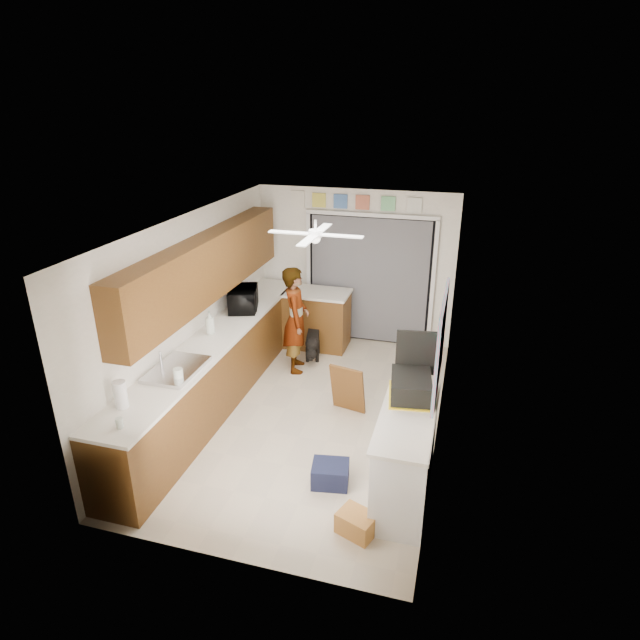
# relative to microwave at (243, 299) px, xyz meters

# --- Properties ---
(floor) EXTENTS (5.00, 5.00, 0.00)m
(floor) POSITION_rel_microwave_xyz_m (1.32, -0.97, -1.10)
(floor) COLOR #BDAF98
(floor) RESTS_ON ground
(ceiling) EXTENTS (5.00, 5.00, 0.00)m
(ceiling) POSITION_rel_microwave_xyz_m (1.32, -0.97, 1.40)
(ceiling) COLOR white
(ceiling) RESTS_ON ground
(wall_back) EXTENTS (3.20, 0.00, 3.20)m
(wall_back) POSITION_rel_microwave_xyz_m (1.32, 1.53, 0.15)
(wall_back) COLOR white
(wall_back) RESTS_ON ground
(wall_front) EXTENTS (3.20, 0.00, 3.20)m
(wall_front) POSITION_rel_microwave_xyz_m (1.32, -3.47, 0.15)
(wall_front) COLOR white
(wall_front) RESTS_ON ground
(wall_left) EXTENTS (0.00, 5.00, 5.00)m
(wall_left) POSITION_rel_microwave_xyz_m (-0.28, -0.97, 0.15)
(wall_left) COLOR white
(wall_left) RESTS_ON ground
(wall_right) EXTENTS (0.00, 5.00, 5.00)m
(wall_right) POSITION_rel_microwave_xyz_m (2.92, -0.97, 0.15)
(wall_right) COLOR white
(wall_right) RESTS_ON ground
(left_base_cabinets) EXTENTS (0.60, 4.80, 0.90)m
(left_base_cabinets) POSITION_rel_microwave_xyz_m (0.02, -0.97, -0.65)
(left_base_cabinets) COLOR brown
(left_base_cabinets) RESTS_ON floor
(left_countertop) EXTENTS (0.62, 4.80, 0.04)m
(left_countertop) POSITION_rel_microwave_xyz_m (0.03, -0.97, -0.18)
(left_countertop) COLOR white
(left_countertop) RESTS_ON left_base_cabinets
(upper_cabinets) EXTENTS (0.32, 4.00, 0.80)m
(upper_cabinets) POSITION_rel_microwave_xyz_m (-0.12, -0.77, 0.70)
(upper_cabinets) COLOR brown
(upper_cabinets) RESTS_ON wall_left
(sink_basin) EXTENTS (0.50, 0.76, 0.06)m
(sink_basin) POSITION_rel_microwave_xyz_m (0.03, -1.97, -0.15)
(sink_basin) COLOR silver
(sink_basin) RESTS_ON left_countertop
(faucet) EXTENTS (0.03, 0.03, 0.22)m
(faucet) POSITION_rel_microwave_xyz_m (-0.16, -1.97, -0.05)
(faucet) COLOR silver
(faucet) RESTS_ON left_countertop
(peninsula_base) EXTENTS (1.00, 0.60, 0.90)m
(peninsula_base) POSITION_rel_microwave_xyz_m (0.82, 1.03, -0.65)
(peninsula_base) COLOR brown
(peninsula_base) RESTS_ON floor
(peninsula_top) EXTENTS (1.04, 0.64, 0.04)m
(peninsula_top) POSITION_rel_microwave_xyz_m (0.82, 1.03, -0.18)
(peninsula_top) COLOR white
(peninsula_top) RESTS_ON peninsula_base
(back_opening_recess) EXTENTS (2.00, 0.06, 2.10)m
(back_opening_recess) POSITION_rel_microwave_xyz_m (1.57, 1.50, -0.05)
(back_opening_recess) COLOR black
(back_opening_recess) RESTS_ON wall_back
(curtain_panel) EXTENTS (1.90, 0.03, 2.05)m
(curtain_panel) POSITION_rel_microwave_xyz_m (1.57, 1.46, -0.05)
(curtain_panel) COLOR slate
(curtain_panel) RESTS_ON wall_back
(door_trim_left) EXTENTS (0.06, 0.04, 2.10)m
(door_trim_left) POSITION_rel_microwave_xyz_m (0.55, 1.47, -0.05)
(door_trim_left) COLOR white
(door_trim_left) RESTS_ON wall_back
(door_trim_right) EXTENTS (0.06, 0.04, 2.10)m
(door_trim_right) POSITION_rel_microwave_xyz_m (2.59, 1.47, -0.05)
(door_trim_right) COLOR white
(door_trim_right) RESTS_ON wall_back
(door_trim_head) EXTENTS (2.10, 0.04, 0.06)m
(door_trim_head) POSITION_rel_microwave_xyz_m (1.57, 1.47, 1.02)
(door_trim_head) COLOR white
(door_trim_head) RESTS_ON wall_back
(header_frame_0) EXTENTS (0.22, 0.02, 0.22)m
(header_frame_0) POSITION_rel_microwave_xyz_m (0.72, 1.50, 1.20)
(header_frame_0) COLOR #DACF48
(header_frame_0) RESTS_ON wall_back
(header_frame_1) EXTENTS (0.22, 0.02, 0.22)m
(header_frame_1) POSITION_rel_microwave_xyz_m (1.07, 1.50, 1.20)
(header_frame_1) COLOR #4571B9
(header_frame_1) RESTS_ON wall_back
(header_frame_2) EXTENTS (0.22, 0.02, 0.22)m
(header_frame_2) POSITION_rel_microwave_xyz_m (1.42, 1.50, 1.20)
(header_frame_2) COLOR #BD6246
(header_frame_2) RESTS_ON wall_back
(header_frame_3) EXTENTS (0.22, 0.02, 0.22)m
(header_frame_3) POSITION_rel_microwave_xyz_m (1.82, 1.50, 1.20)
(header_frame_3) COLOR #6EC182
(header_frame_3) RESTS_ON wall_back
(header_frame_4) EXTENTS (0.22, 0.02, 0.22)m
(header_frame_4) POSITION_rel_microwave_xyz_m (2.22, 1.50, 1.20)
(header_frame_4) COLOR silver
(header_frame_4) RESTS_ON wall_back
(route66_sign) EXTENTS (0.22, 0.02, 0.26)m
(route66_sign) POSITION_rel_microwave_xyz_m (0.37, 1.50, 1.20)
(route66_sign) COLOR silver
(route66_sign) RESTS_ON wall_back
(right_counter_base) EXTENTS (0.50, 1.40, 0.90)m
(right_counter_base) POSITION_rel_microwave_xyz_m (2.67, -2.17, -0.65)
(right_counter_base) COLOR white
(right_counter_base) RESTS_ON floor
(right_counter_top) EXTENTS (0.54, 1.44, 0.04)m
(right_counter_top) POSITION_rel_microwave_xyz_m (2.66, -2.17, -0.18)
(right_counter_top) COLOR white
(right_counter_top) RESTS_ON right_counter_base
(abstract_painting) EXTENTS (0.03, 1.15, 0.95)m
(abstract_painting) POSITION_rel_microwave_xyz_m (2.90, -1.97, 0.55)
(abstract_painting) COLOR #FF5D98
(abstract_painting) RESTS_ON wall_right
(ceiling_fan) EXTENTS (1.14, 1.14, 0.24)m
(ceiling_fan) POSITION_rel_microwave_xyz_m (1.32, -0.77, 1.22)
(ceiling_fan) COLOR white
(ceiling_fan) RESTS_ON ceiling
(microwave) EXTENTS (0.56, 0.68, 0.32)m
(microwave) POSITION_rel_microwave_xyz_m (0.00, 0.00, 0.00)
(microwave) COLOR black
(microwave) RESTS_ON left_countertop
(soap_bottle) EXTENTS (0.15, 0.15, 0.31)m
(soap_bottle) POSITION_rel_microwave_xyz_m (-0.07, -0.93, -0.00)
(soap_bottle) COLOR silver
(soap_bottle) RESTS_ON left_countertop
(jar_a) EXTENTS (0.12, 0.12, 0.15)m
(jar_a) POSITION_rel_microwave_xyz_m (0.17, -2.17, -0.09)
(jar_a) COLOR silver
(jar_a) RESTS_ON left_countertop
(jar_b) EXTENTS (0.08, 0.08, 0.10)m
(jar_b) POSITION_rel_microwave_xyz_m (0.09, -3.12, -0.11)
(jar_b) COLOR silver
(jar_b) RESTS_ON left_countertop
(paper_towel_roll) EXTENTS (0.17, 0.17, 0.28)m
(paper_towel_roll) POSITION_rel_microwave_xyz_m (-0.11, -2.80, -0.02)
(paper_towel_roll) COLOR white
(paper_towel_roll) RESTS_ON left_countertop
(suitcase) EXTENTS (0.47, 0.59, 0.23)m
(suitcase) POSITION_rel_microwave_xyz_m (2.64, -1.81, -0.05)
(suitcase) COLOR black
(suitcase) RESTS_ON right_counter_top
(suitcase_rim) EXTENTS (0.52, 0.64, 0.02)m
(suitcase_rim) POSITION_rel_microwave_xyz_m (2.64, -1.81, -0.16)
(suitcase_rim) COLOR yellow
(suitcase_rim) RESTS_ON suitcase
(suitcase_lid) EXTENTS (0.42, 0.09, 0.50)m
(suitcase_lid) POSITION_rel_microwave_xyz_m (2.64, -1.52, 0.20)
(suitcase_lid) COLOR black
(suitcase_lid) RESTS_ON suitcase
(cardboard_box) EXTENTS (0.42, 0.37, 0.22)m
(cardboard_box) POSITION_rel_microwave_xyz_m (2.32, -2.85, -0.99)
(cardboard_box) COLOR #C7893E
(cardboard_box) RESTS_ON floor
(navy_crate) EXTENTS (0.43, 0.38, 0.24)m
(navy_crate) POSITION_rel_microwave_xyz_m (1.90, -2.24, -0.98)
(navy_crate) COLOR #141832
(navy_crate) RESTS_ON floor
(cabinet_door_panel) EXTENTS (0.48, 0.27, 0.67)m
(cabinet_door_panel) POSITION_rel_microwave_xyz_m (1.76, -0.83, -0.76)
(cabinet_door_panel) COLOR brown
(cabinet_door_panel) RESTS_ON floor
(man) EXTENTS (0.53, 0.67, 1.60)m
(man) POSITION_rel_microwave_xyz_m (0.75, 0.15, -0.30)
(man) COLOR white
(man) RESTS_ON floor
(dog) EXTENTS (0.38, 0.65, 0.48)m
(dog) POSITION_rel_microwave_xyz_m (0.88, 0.58, -0.86)
(dog) COLOR black
(dog) RESTS_ON floor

